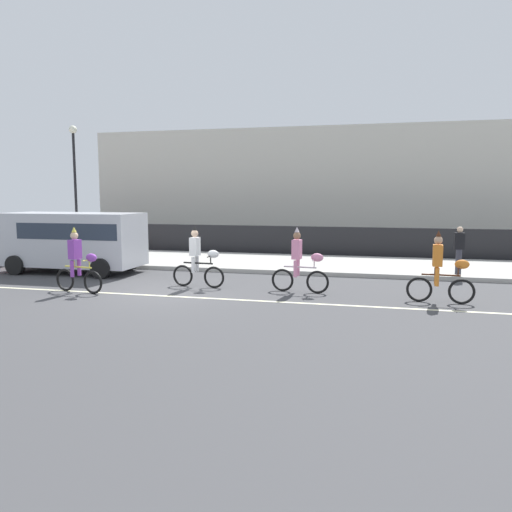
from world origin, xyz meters
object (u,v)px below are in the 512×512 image
parked_van_silver (75,238)px  pedestrian_onlooker (459,249)px  parade_cyclist_purple (78,264)px  street_lamp_post (75,170)px  parade_cyclist_pink (300,264)px  parade_cyclist_orange (442,271)px  parade_cyclist_zebra (198,260)px

parked_van_silver → pedestrian_onlooker: 13.55m
parade_cyclist_purple → pedestrian_onlooker: bearing=25.4°
parade_cyclist_purple → parked_van_silver: bearing=125.0°
parked_van_silver → street_lamp_post: 6.39m
parade_cyclist_pink → parked_van_silver: size_ratio=0.38×
pedestrian_onlooker → parade_cyclist_orange: bearing=-103.6°
parade_cyclist_purple → parked_van_silver: parked_van_silver is taller
parked_van_silver → street_lamp_post: bearing=122.7°
parade_cyclist_zebra → parade_cyclist_orange: same height
parade_cyclist_purple → parade_cyclist_orange: bearing=5.7°
parade_cyclist_orange → street_lamp_post: bearing=155.2°
parade_cyclist_zebra → parked_van_silver: 5.68m
parade_cyclist_pink → parade_cyclist_orange: bearing=-8.1°
parade_cyclist_pink → street_lamp_post: size_ratio=0.33×
parade_cyclist_pink → pedestrian_onlooker: size_ratio=1.19×
pedestrian_onlooker → street_lamp_post: bearing=170.0°
parade_cyclist_orange → parked_van_silver: size_ratio=0.38×
parked_van_silver → parade_cyclist_pink: bearing=-11.6°
parade_cyclist_zebra → parade_cyclist_orange: size_ratio=1.00×
parade_cyclist_orange → street_lamp_post: (-15.50, 7.18, 3.15)m
parked_van_silver → street_lamp_post: (-3.12, 4.87, 2.71)m
parade_cyclist_purple → street_lamp_post: (-5.44, 8.18, 3.15)m
parade_cyclist_purple → parade_cyclist_pink: 6.45m
parade_cyclist_orange → pedestrian_onlooker: bearing=76.4°
parade_cyclist_pink → parked_van_silver: parked_van_silver is taller
parade_cyclist_purple → parked_van_silver: 4.06m
parade_cyclist_purple → parade_cyclist_orange: same height
parade_cyclist_purple → parade_cyclist_orange: (10.06, 1.00, 0.00)m
street_lamp_post → pedestrian_onlooker: street_lamp_post is taller
parade_cyclist_pink → parked_van_silver: 8.76m
pedestrian_onlooker → parade_cyclist_pink: bearing=-142.4°
parked_van_silver → parade_cyclist_zebra: bearing=-17.4°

